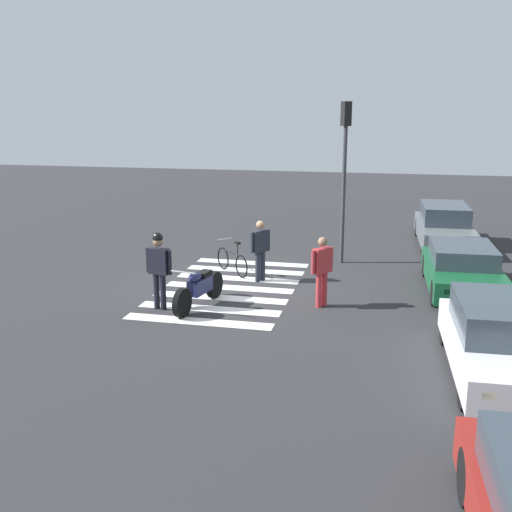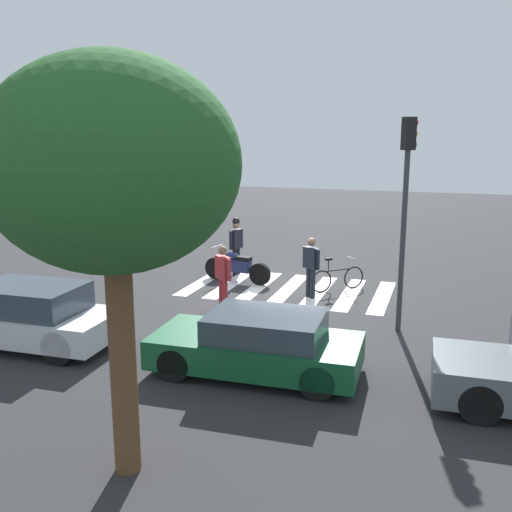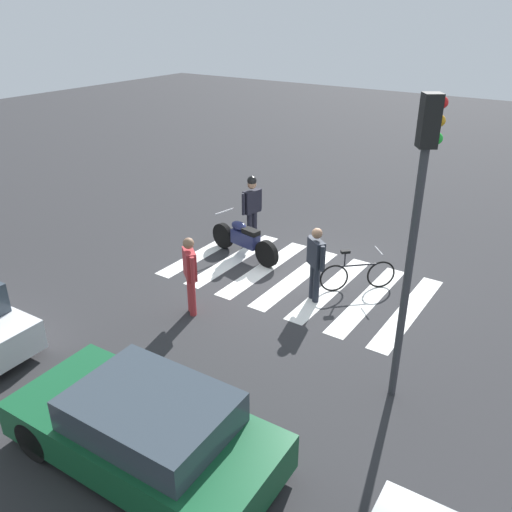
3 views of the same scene
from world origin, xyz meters
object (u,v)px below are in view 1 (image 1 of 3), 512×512
object	(u,v)px
police_motorcycle	(199,288)
car_green_compact	(462,269)
car_white_van	(501,341)
officer_on_foot	(159,265)
leaning_bicycle	(232,261)
pedestrian_bystander	(322,267)
car_grey_coupe	(444,226)
traffic_light_pole	(344,158)
officer_by_motorcycle	(260,247)

from	to	relation	value
police_motorcycle	car_green_compact	size ratio (longest dim) A/B	0.57
police_motorcycle	car_white_van	bearing A→B (deg)	68.83
police_motorcycle	officer_on_foot	size ratio (longest dim) A/B	1.21
leaning_bicycle	officer_on_foot	xyz separation A→B (m)	(3.43, -0.85, 0.71)
police_motorcycle	leaning_bicycle	world-z (taller)	police_motorcycle
police_motorcycle	leaning_bicycle	size ratio (longest dim) A/B	1.73
leaning_bicycle	car_green_compact	distance (m)	6.24
pedestrian_bystander	car_grey_coupe	size ratio (longest dim) A/B	0.37
car_green_compact	traffic_light_pole	distance (m)	4.80
car_grey_coupe	car_white_van	xyz separation A→B (m)	(10.69, 0.23, -0.03)
officer_on_foot	car_green_compact	xyz separation A→B (m)	(-3.10, 7.08, -0.50)
officer_on_foot	car_grey_coupe	world-z (taller)	officer_on_foot
car_white_van	traffic_light_pole	world-z (taller)	traffic_light_pole
pedestrian_bystander	car_green_compact	xyz separation A→B (m)	(-2.07, 3.39, -0.39)
car_green_compact	police_motorcycle	bearing A→B (deg)	-66.17
officer_on_foot	traffic_light_pole	bearing A→B (deg)	145.11
officer_on_foot	officer_by_motorcycle	world-z (taller)	officer_on_foot
leaning_bicycle	car_green_compact	bearing A→B (deg)	86.89
police_motorcycle	car_white_van	world-z (taller)	car_white_van
police_motorcycle	officer_by_motorcycle	xyz separation A→B (m)	(-2.51, 0.94, 0.49)
officer_on_foot	car_grey_coupe	size ratio (longest dim) A/B	0.40
leaning_bicycle	officer_by_motorcycle	size ratio (longest dim) A/B	0.77
pedestrian_bystander	car_white_van	size ratio (longest dim) A/B	0.41
officer_by_motorcycle	pedestrian_bystander	distance (m)	2.64
officer_on_foot	car_white_van	bearing A→B (deg)	73.66
leaning_bicycle	officer_by_motorcycle	xyz separation A→B (m)	(0.57, 0.95, 0.59)
car_white_van	pedestrian_bystander	bearing A→B (deg)	-131.64
leaning_bicycle	traffic_light_pole	distance (m)	4.52
police_motorcycle	traffic_light_pole	distance (m)	6.45
officer_on_foot	pedestrian_bystander	xyz separation A→B (m)	(-1.03, 3.69, -0.11)
officer_on_foot	car_green_compact	world-z (taller)	officer_on_foot
police_motorcycle	traffic_light_pole	world-z (taller)	traffic_light_pole
police_motorcycle	officer_by_motorcycle	distance (m)	2.73
pedestrian_bystander	traffic_light_pole	world-z (taller)	traffic_light_pole
officer_by_motorcycle	police_motorcycle	bearing A→B (deg)	-20.47
officer_on_foot	pedestrian_bystander	world-z (taller)	officer_on_foot
police_motorcycle	car_green_compact	distance (m)	6.80
car_green_compact	traffic_light_pole	xyz separation A→B (m)	(-2.32, -3.30, 2.61)
leaning_bicycle	car_green_compact	xyz separation A→B (m)	(0.34, 6.23, 0.21)
officer_by_motorcycle	car_green_compact	distance (m)	5.30
car_grey_coupe	car_green_compact	bearing A→B (deg)	0.83
pedestrian_bystander	car_green_compact	size ratio (longest dim) A/B	0.43
pedestrian_bystander	traffic_light_pole	xyz separation A→B (m)	(-4.39, 0.09, 2.21)
officer_by_motorcycle	traffic_light_pole	bearing A→B (deg)	142.19
officer_by_motorcycle	car_white_van	bearing A→B (deg)	47.50
police_motorcycle	leaning_bicycle	bearing A→B (deg)	-179.84
pedestrian_bystander	car_grey_coupe	world-z (taller)	pedestrian_bystander
officer_by_motorcycle	pedestrian_bystander	xyz separation A→B (m)	(1.83, 1.90, 0.01)
leaning_bicycle	car_grey_coupe	xyz separation A→B (m)	(-5.13, 6.15, 0.30)
officer_on_foot	car_grey_coupe	distance (m)	11.07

